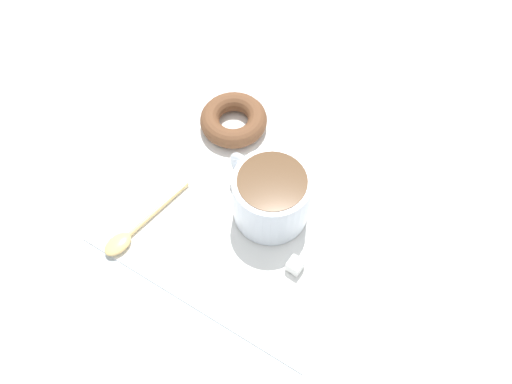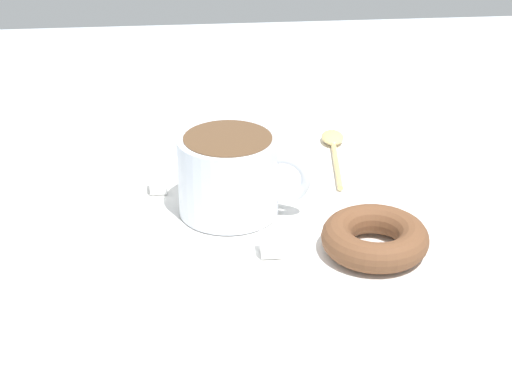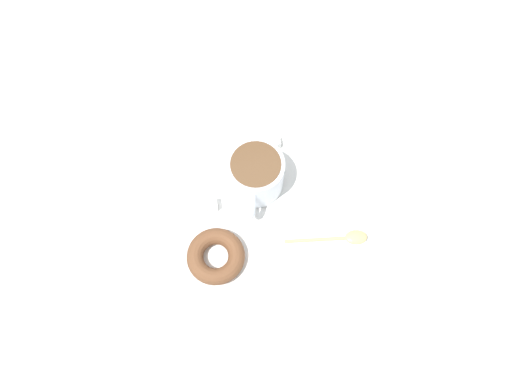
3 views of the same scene
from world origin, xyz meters
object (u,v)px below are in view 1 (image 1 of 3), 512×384
donut (234,120)px  sugar_cube_extra (285,154)px  spoon (130,234)px  sugar_cube (295,265)px  coffee_cup (271,195)px

donut → sugar_cube_extra: donut is taller
spoon → sugar_cube_extra: 22.25cm
spoon → sugar_cube: (-8.07, 18.58, 0.43)cm
donut → sugar_cube: bearing=55.4°
sugar_cube → sugar_cube_extra: (-12.31, -9.69, 0.11)cm
coffee_cup → spoon: size_ratio=0.89×
coffee_cup → sugar_cube_extra: (-7.70, -2.98, -2.93)cm
sugar_cube_extra → donut: bearing=-92.9°
coffee_cup → spoon: coffee_cup is taller
sugar_cube → sugar_cube_extra: 15.67cm
coffee_cup → sugar_cube: (4.61, 6.72, -3.04)cm
donut → spoon: donut is taller
coffee_cup → sugar_cube: bearing=55.5°
coffee_cup → spoon: bearing=-43.1°
spoon → sugar_cube_extra: sugar_cube_extra is taller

